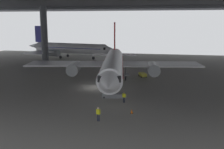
% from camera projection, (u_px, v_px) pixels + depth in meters
% --- Properties ---
extents(ground_plane, '(110.00, 110.00, 0.00)m').
position_uv_depth(ground_plane, '(95.00, 88.00, 49.18)').
color(ground_plane, gray).
extents(airplane_main, '(36.42, 37.33, 11.67)m').
position_uv_depth(airplane_main, '(113.00, 65.00, 52.39)').
color(airplane_main, white).
rests_on(airplane_main, ground_plane).
extents(boarding_stairs, '(4.41, 2.12, 4.70)m').
position_uv_depth(boarding_stairs, '(115.00, 93.00, 42.74)').
color(boarding_stairs, slate).
rests_on(boarding_stairs, ground_plane).
extents(crew_worker_near_nose, '(0.54, 0.28, 1.74)m').
position_uv_depth(crew_worker_near_nose, '(98.00, 113.00, 32.38)').
color(crew_worker_near_nose, '#232838').
rests_on(crew_worker_near_nose, ground_plane).
extents(crew_worker_by_stairs, '(0.54, 0.29, 1.60)m').
position_uv_depth(crew_worker_by_stairs, '(124.00, 97.00, 39.89)').
color(crew_worker_by_stairs, '#232838').
rests_on(crew_worker_by_stairs, ground_plane).
extents(airplane_distant, '(32.54, 31.81, 10.39)m').
position_uv_depth(airplane_distant, '(69.00, 48.00, 88.37)').
color(airplane_distant, white).
rests_on(airplane_distant, ground_plane).
extents(traffic_cone_orange, '(0.36, 0.36, 0.60)m').
position_uv_depth(traffic_cone_orange, '(132.00, 111.00, 35.26)').
color(traffic_cone_orange, black).
rests_on(traffic_cone_orange, ground_plane).
extents(baggage_tug, '(1.99, 2.50, 0.90)m').
position_uv_depth(baggage_tug, '(143.00, 75.00, 58.52)').
color(baggage_tug, yellow).
rests_on(baggage_tug, ground_plane).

